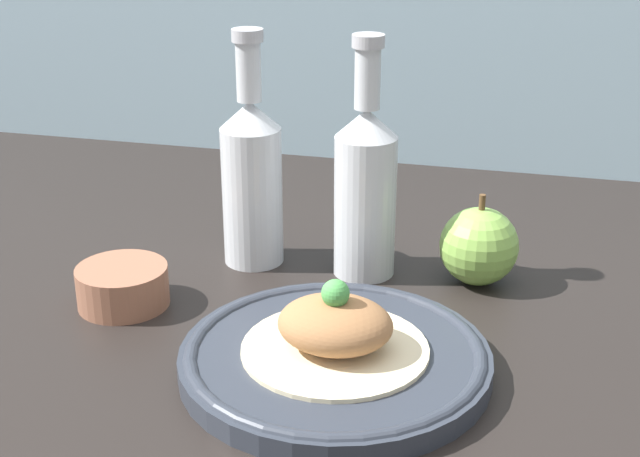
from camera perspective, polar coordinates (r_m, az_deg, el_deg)
name	(u,v)px	position (r cm, az deg, el deg)	size (l,w,h in cm)	color
ground_plane	(367,374)	(78.08, 3.00, -9.31)	(180.00, 110.00, 4.00)	black
plate	(335,358)	(74.09, 0.96, -8.30)	(25.78, 25.78, 2.23)	#2D333D
plated_food	(335,329)	(72.72, 0.98, -6.45)	(15.48, 15.48, 6.45)	beige
cider_bottle_left	(252,176)	(90.93, -4.39, 3.39)	(6.20, 6.20, 24.24)	silver
cider_bottle_right	(365,185)	(88.04, 2.92, 2.78)	(6.20, 6.20, 24.24)	silver
apple	(479,246)	(89.19, 10.13, -1.11)	(7.82, 7.82, 9.31)	#84B74C
dipping_bowl	(123,286)	(86.23, -12.51, -3.62)	(8.64, 8.64, 3.85)	#996047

